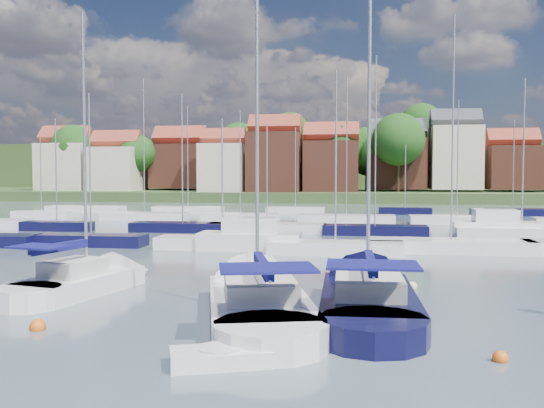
# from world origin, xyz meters

# --- Properties ---
(ground) EXTENTS (260.00, 260.00, 0.00)m
(ground) POSITION_xyz_m (0.00, 40.00, 0.00)
(ground) COLOR #404D58
(ground) RESTS_ON ground
(sailboat_left) EXTENTS (4.79, 10.16, 13.44)m
(sailboat_left) POSITION_xyz_m (-9.81, 5.19, 0.36)
(sailboat_left) COLOR silver
(sailboat_left) RESTS_ON ground
(sailboat_centre) EXTENTS (6.72, 13.78, 18.01)m
(sailboat_centre) POSITION_xyz_m (-1.95, 2.77, 0.35)
(sailboat_centre) COLOR silver
(sailboat_centre) RESTS_ON ground
(sailboat_navy) EXTENTS (3.81, 13.26, 18.18)m
(sailboat_navy) POSITION_xyz_m (2.48, 3.95, 0.35)
(sailboat_navy) COLOR black
(sailboat_navy) RESTS_ON ground
(tender) EXTENTS (3.03, 2.13, 0.60)m
(tender) POSITION_xyz_m (-1.61, -4.71, 0.23)
(tender) COLOR silver
(tender) RESTS_ON ground
(buoy_c) EXTENTS (0.55, 0.55, 0.55)m
(buoy_c) POSITION_xyz_m (-8.62, -1.89, 0.00)
(buoy_c) COLOR #D85914
(buoy_c) RESTS_ON ground
(buoy_d) EXTENTS (0.55, 0.55, 0.55)m
(buoy_d) POSITION_xyz_m (2.73, -2.00, 0.00)
(buoy_d) COLOR #D85914
(buoy_d) RESTS_ON ground
(buoy_e) EXTENTS (0.47, 0.47, 0.47)m
(buoy_e) POSITION_xyz_m (4.60, 7.38, 0.00)
(buoy_e) COLOR beige
(buoy_e) RESTS_ON ground
(buoy_g) EXTENTS (0.45, 0.45, 0.45)m
(buoy_g) POSITION_xyz_m (6.14, -3.23, 0.00)
(buoy_g) COLOR #D85914
(buoy_g) RESTS_ON ground
(marina_field) EXTENTS (79.62, 41.41, 15.93)m
(marina_field) POSITION_xyz_m (1.91, 35.15, 0.43)
(marina_field) COLOR silver
(marina_field) RESTS_ON ground
(far_shore_town) EXTENTS (212.46, 90.00, 22.27)m
(far_shore_town) POSITION_xyz_m (2.23, 132.67, 4.61)
(far_shore_town) COLOR #3A4B25
(far_shore_town) RESTS_ON ground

